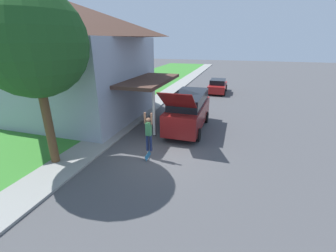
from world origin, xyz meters
The scene contains 9 objects.
ground_plane centered at (0.00, 0.00, 0.00)m, with size 120.00×120.00×0.00m, color #49494C.
lawn centered at (-8.00, 6.00, 0.04)m, with size 10.00×80.00×0.08m.
sidewalk centered at (-3.60, 6.00, 0.05)m, with size 1.80×80.00×0.10m.
house centered at (-7.87, 4.29, 4.06)m, with size 12.21×8.86×7.68m.
lawn_tree_near centered at (-4.22, -1.98, 5.15)m, with size 4.17×4.17×7.18m.
suv_parked centered at (0.64, 3.95, 1.24)m, with size 2.09×5.92×3.01m.
car_down_street centered at (1.36, 15.41, 0.70)m, with size 1.86×4.07×1.43m.
skateboarder centered at (-0.30, -0.28, 1.36)m, with size 0.41×0.22×1.86m.
skateboard centered at (-0.37, -0.31, 0.12)m, with size 0.22×0.79×0.26m.
Camera 1 is at (3.35, -9.09, 5.24)m, focal length 24.00 mm.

